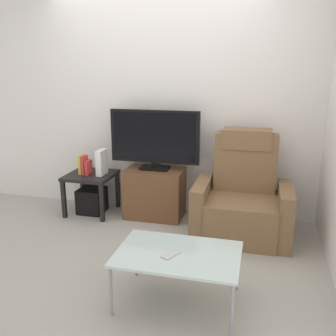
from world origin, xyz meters
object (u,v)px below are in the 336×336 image
Objects in this scene: recliner_armchair at (243,200)px; book_middle at (85,165)px; coffee_table at (178,256)px; television at (155,138)px; side_table at (91,180)px; cell_phone at (171,254)px; tv_stand at (155,193)px; subwoofer_box at (92,200)px; game_console at (102,162)px; book_leftmost at (81,164)px; book_rightmost at (88,167)px.

book_middle is (-1.84, 0.15, 0.22)m from recliner_armchair.
coffee_table is at bearing -45.18° from book_middle.
television is 1.19m from recliner_armchair.
side_table is 2.04m from cell_phone.
tv_stand is at bearing 4.78° from side_table.
tv_stand is 4.42× the size of cell_phone.
recliner_armchair is at bearing -5.38° from side_table.
side_table is (-0.77, -0.06, 0.12)m from tv_stand.
coffee_table is (1.40, -1.48, 0.23)m from subwoofer_box.
subwoofer_box is 1.01× the size of game_console.
tv_stand is 1.05m from recliner_armchair.
book_leftmost is (-0.87, -0.08, 0.31)m from tv_stand.
book_leftmost reaches higher than book_rightmost.
tv_stand is 0.78m from side_table.
game_console is at bearing 8.37° from book_middle.
recliner_armchair reaches higher than coffee_table.
coffee_table is 0.07m from cell_phone.
book_leftmost is 2.10m from cell_phone.
television is at bearing 111.79° from coffee_table.
tv_stand reaches higher than cell_phone.
book_rightmost is at bearing 133.87° from coffee_table.
book_rightmost is at bearing 0.00° from book_middle.
coffee_table is at bearing -67.97° from tv_stand.
cell_phone is at bearing -110.93° from recliner_armchair.
book_leftmost reaches higher than coffee_table.
book_middle is 0.24× the size of coffee_table.
cell_phone is at bearing -47.94° from book_rightmost.
book_rightmost is 0.19× the size of coffee_table.
tv_stand reaches higher than side_table.
recliner_armchair is 1.67m from game_console.
recliner_armchair is at bearing 98.14° from cell_phone.
television reaches higher than tv_stand.
television reaches higher than game_console.
tv_stand is at bearing -90.00° from television.
game_console is at bearing -173.30° from television.
book_rightmost is (0.09, 0.00, -0.03)m from book_leftmost.
book_leftmost is at bearing 180.00° from book_middle.
book_leftmost is 1.37× the size of book_rightmost.
recliner_armchair is at bearing -12.87° from tv_stand.
book_middle is at bearing -172.89° from television.
television is at bearing 7.54° from book_rightmost.
tv_stand is 0.71m from game_console.
book_middle is at bearing -161.23° from side_table.
recliner_armchair is 1.43m from cell_phone.
subwoofer_box is at bearing 59.65° from book_rightmost.
television is 1.90× the size of side_table.
book_middle is (0.04, 0.00, -0.01)m from book_leftmost.
recliner_armchair is 6.41× the size of book_rightmost.
television is at bearing 6.18° from subwoofer_box.
subwoofer_box is at bearing -175.22° from tv_stand.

